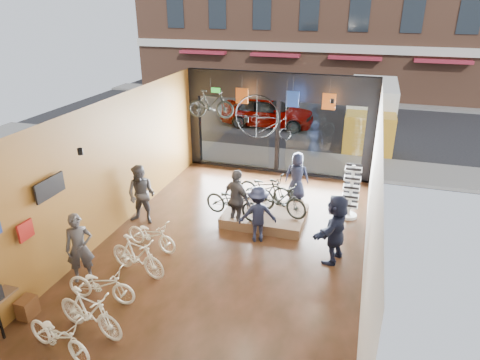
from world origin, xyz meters
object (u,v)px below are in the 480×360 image
at_px(box_truck, 371,115).
at_px(display_bike_left, 233,202).
at_px(sunglasses_rack, 351,192).
at_px(floor_bike_2, 101,284).
at_px(display_bike_mid, 280,198).
at_px(floor_bike_0, 58,335).
at_px(customer_5, 335,229).
at_px(customer_1, 141,195).
at_px(customer_2, 237,200).
at_px(hung_bike, 211,104).
at_px(display_platform, 265,216).
at_px(floor_bike_4, 151,235).
at_px(floor_bike_1, 90,312).
at_px(display_bike_right, 265,188).
at_px(street_car, 268,111).
at_px(customer_4, 297,176).
at_px(customer_0, 79,248).
at_px(customer_3, 258,214).
at_px(penny_farthing, 266,119).
at_px(floor_bike_3, 137,256).

distance_m(box_truck, display_bike_left, 10.24).
bearing_deg(sunglasses_rack, floor_bike_2, -131.75).
bearing_deg(floor_bike_2, display_bike_mid, -36.30).
relative_size(floor_bike_0, customer_5, 0.88).
relative_size(customer_1, customer_2, 0.99).
bearing_deg(hung_bike, display_platform, -138.46).
height_order(display_platform, customer_1, customer_1).
bearing_deg(floor_bike_4, hung_bike, 10.87).
height_order(floor_bike_0, floor_bike_1, floor_bike_1).
relative_size(floor_bike_2, customer_5, 0.88).
relative_size(display_platform, display_bike_right, 1.36).
distance_m(street_car, customer_4, 8.66).
relative_size(box_truck, customer_2, 3.52).
bearing_deg(sunglasses_rack, display_bike_right, -174.32).
relative_size(customer_0, customer_5, 0.94).
bearing_deg(box_truck, display_bike_mid, -104.36).
relative_size(floor_bike_4, customer_3, 0.98).
relative_size(display_bike_mid, hung_bike, 1.11).
bearing_deg(display_bike_left, customer_3, -110.82).
relative_size(customer_2, penny_farthing, 0.97).
bearing_deg(customer_0, display_bike_right, 20.60).
distance_m(box_truck, customer_3, 10.52).
xyz_separation_m(display_bike_right, customer_0, (-3.29, -4.83, 0.11)).
bearing_deg(street_car, display_platform, -166.72).
bearing_deg(display_bike_right, sunglasses_rack, -75.15).
distance_m(street_car, display_bike_right, 9.55).
distance_m(floor_bike_2, display_bike_mid, 5.57).
bearing_deg(floor_bike_2, box_truck, -24.48).
distance_m(box_truck, display_platform, 9.47).
distance_m(floor_bike_3, floor_bike_4, 1.13).
bearing_deg(display_bike_left, customer_0, 155.67).
bearing_deg(display_bike_left, street_car, 20.68).
bearing_deg(street_car, floor_bike_3, -179.89).
xyz_separation_m(floor_bike_2, floor_bike_4, (0.04, 2.26, -0.01)).
xyz_separation_m(street_car, floor_bike_0, (-0.10, -16.26, -0.39)).
height_order(floor_bike_4, customer_2, customer_2).
height_order(floor_bike_3, display_bike_right, display_bike_right).
xyz_separation_m(floor_bike_2, display_bike_left, (1.76, 4.10, 0.36)).
relative_size(customer_2, sunglasses_rack, 1.07).
xyz_separation_m(customer_0, customer_2, (2.79, 3.46, 0.04)).
xyz_separation_m(display_bike_left, display_bike_right, (0.64, 1.28, -0.02)).
bearing_deg(street_car, floor_bike_0, 179.65).
bearing_deg(floor_bike_3, customer_0, 131.24).
height_order(display_bike_mid, sunglasses_rack, sunglasses_rack).
distance_m(floor_bike_0, display_bike_left, 5.92).
relative_size(display_bike_right, customer_2, 0.96).
bearing_deg(customer_3, floor_bike_1, 41.88).
bearing_deg(floor_bike_3, display_bike_right, -13.84).
relative_size(street_car, hung_bike, 3.02).
bearing_deg(sunglasses_rack, customer_5, -95.53).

